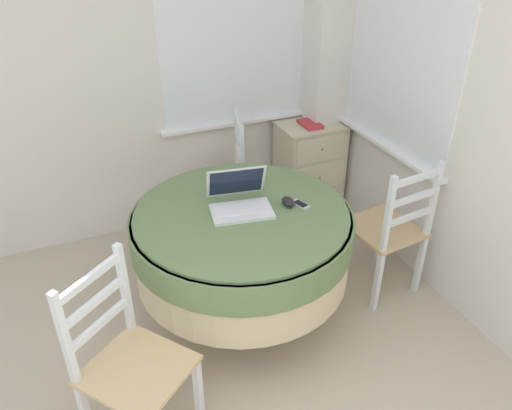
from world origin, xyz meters
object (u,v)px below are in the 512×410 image
dining_chair_near_back_window (221,180)px  corner_cabinet (309,166)px  cell_phone (301,204)px  round_dining_table (242,239)px  computer_mouse (288,202)px  laptop (240,201)px  dining_chair_near_right_window (389,230)px  book_on_cabinet (310,124)px  dining_chair_camera_near (129,364)px

dining_chair_near_back_window → corner_cabinet: dining_chair_near_back_window is taller
cell_phone → round_dining_table: bearing=168.9°
round_dining_table → corner_cabinet: size_ratio=1.68×
computer_mouse → laptop: bearing=163.0°
dining_chair_near_right_window → book_on_cabinet: size_ratio=4.65×
dining_chair_near_right_window → dining_chair_camera_near: bearing=-165.8°
corner_cabinet → book_on_cabinet: (-0.03, -0.03, 0.38)m
dining_chair_camera_near → corner_cabinet: 2.33m
dining_chair_camera_near → dining_chair_near_right_window: bearing=14.2°
computer_mouse → corner_cabinet: 1.33m
corner_cabinet → dining_chair_near_back_window: bearing=-173.3°
cell_phone → dining_chair_near_right_window: dining_chair_near_right_window is taller
computer_mouse → dining_chair_near_right_window: (0.67, -0.08, -0.32)m
computer_mouse → corner_cabinet: computer_mouse is taller
round_dining_table → dining_chair_near_back_window: dining_chair_near_back_window is taller
laptop → book_on_cabinet: laptop is taller
round_dining_table → dining_chair_near_right_window: 0.95m
cell_phone → dining_chair_near_right_window: bearing=-5.3°
computer_mouse → dining_chair_near_back_window: bearing=94.3°
corner_cabinet → dining_chair_near_right_window: bearing=-92.0°
laptop → round_dining_table: bearing=-97.9°
cell_phone → laptop: bearing=162.1°
laptop → corner_cabinet: bearing=44.8°
computer_mouse → book_on_cabinet: bearing=55.9°
laptop → computer_mouse: size_ratio=3.90×
corner_cabinet → cell_phone: bearing=-121.2°
dining_chair_near_back_window → laptop: bearing=-102.1°
computer_mouse → dining_chair_near_right_window: size_ratio=0.10×
laptop → dining_chair_near_right_window: bearing=-9.8°
round_dining_table → laptop: 0.23m
book_on_cabinet → corner_cabinet: bearing=47.4°
computer_mouse → dining_chair_near_back_window: (-0.07, 0.95, -0.32)m
dining_chair_near_right_window → book_on_cabinet: 1.13m
cell_phone → dining_chair_near_back_window: (-0.14, 0.98, -0.30)m
book_on_cabinet → round_dining_table: bearing=-134.3°
computer_mouse → corner_cabinet: (0.71, 1.04, -0.41)m
laptop → computer_mouse: 0.27m
cell_phone → corner_cabinet: 1.31m
dining_chair_near_back_window → dining_chair_camera_near: bearing=-123.0°
computer_mouse → dining_chair_near_right_window: bearing=-7.0°
laptop → corner_cabinet: (0.97, 0.96, -0.43)m
cell_phone → corner_cabinet: cell_phone is taller
laptop → dining_chair_near_back_window: (0.19, 0.87, -0.35)m
round_dining_table → computer_mouse: size_ratio=12.88×
laptop → dining_chair_near_right_window: 1.01m
round_dining_table → cell_phone: size_ratio=10.08×
dining_chair_camera_near → cell_phone: bearing=24.0°
cell_phone → dining_chair_near_back_window: bearing=98.1°
dining_chair_near_back_window → computer_mouse: bearing=-85.7°
round_dining_table → cell_phone: 0.39m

